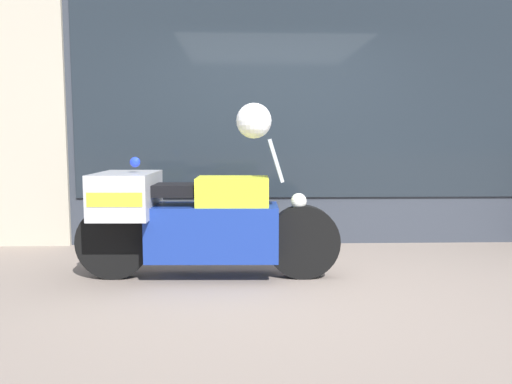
% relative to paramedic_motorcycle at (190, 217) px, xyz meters
% --- Properties ---
extents(ground_plane, '(60.00, 60.00, 0.00)m').
position_rel_paramedic_motorcycle_xyz_m(ground_plane, '(0.88, -0.39, -0.54)').
color(ground_plane, gray).
extents(shop_building, '(6.92, 0.55, 3.53)m').
position_rel_paramedic_motorcycle_xyz_m(shop_building, '(0.41, 1.60, 1.23)').
color(shop_building, '#333842').
rests_on(shop_building, ground).
extents(window_display, '(5.41, 0.30, 2.05)m').
position_rel_paramedic_motorcycle_xyz_m(window_display, '(1.34, 1.64, -0.06)').
color(window_display, slate).
rests_on(window_display, ground).
extents(paramedic_motorcycle, '(2.31, 0.78, 1.22)m').
position_rel_paramedic_motorcycle_xyz_m(paramedic_motorcycle, '(0.00, 0.00, 0.00)').
color(paramedic_motorcycle, black).
rests_on(paramedic_motorcycle, ground).
extents(white_helmet, '(0.30, 0.30, 0.30)m').
position_rel_paramedic_motorcycle_xyz_m(white_helmet, '(0.55, -0.01, 0.83)').
color(white_helmet, white).
rests_on(white_helmet, paramedic_motorcycle).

